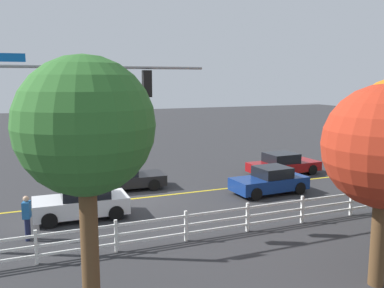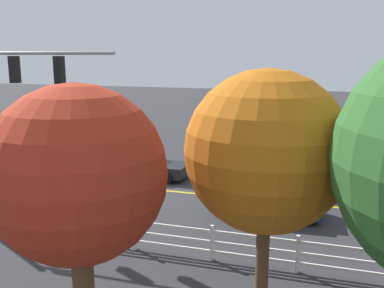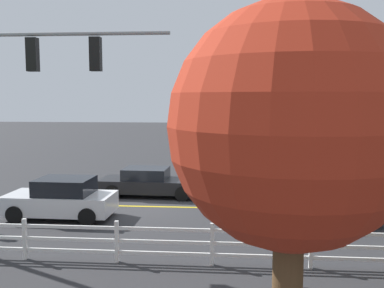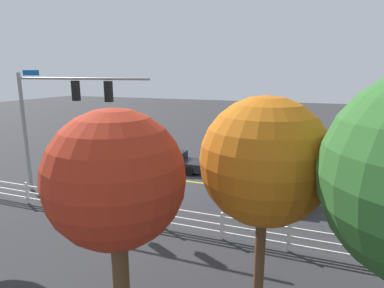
# 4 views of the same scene
# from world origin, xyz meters

# --- Properties ---
(ground_plane) EXTENTS (120.00, 120.00, 0.00)m
(ground_plane) POSITION_xyz_m (0.00, 0.00, 0.00)
(ground_plane) COLOR #2D2D30
(lane_center_stripe) EXTENTS (28.00, 0.16, 0.01)m
(lane_center_stripe) POSITION_xyz_m (-4.00, 0.00, 0.00)
(lane_center_stripe) COLOR gold
(lane_center_stripe) RESTS_ON ground_plane
(car_0) EXTENTS (4.66, 2.03, 1.29)m
(car_0) POSITION_xyz_m (0.15, -1.97, 0.62)
(car_0) COLOR black
(car_0) RESTS_ON ground_plane
(car_1) EXTENTS (4.05, 1.99, 1.40)m
(car_1) POSITION_xyz_m (-6.88, 1.71, 0.66)
(car_1) COLOR navy
(car_1) RESTS_ON ground_plane
(car_2) EXTENTS (4.57, 2.06, 1.36)m
(car_2) POSITION_xyz_m (-10.09, -1.74, 0.64)
(car_2) COLOR maroon
(car_2) RESTS_ON ground_plane
(car_3) EXTENTS (3.98, 2.00, 1.51)m
(car_3) POSITION_xyz_m (2.76, 1.99, 0.73)
(car_3) COLOR silver
(car_3) RESTS_ON ground_plane
(white_rail_fence) EXTENTS (26.10, 0.10, 1.15)m
(white_rail_fence) POSITION_xyz_m (-3.00, 6.15, 0.60)
(white_rail_fence) COLOR white
(white_rail_fence) RESTS_ON ground_plane
(tree_3) EXTENTS (3.48, 3.48, 5.84)m
(tree_3) POSITION_xyz_m (-4.28, 11.39, 4.06)
(tree_3) COLOR brown
(tree_3) RESTS_ON ground_plane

